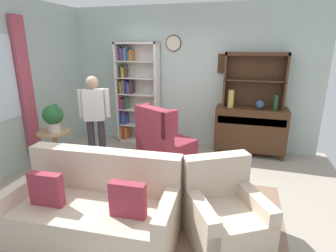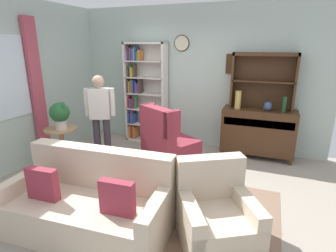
# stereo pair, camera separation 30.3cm
# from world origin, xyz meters

# --- Properties ---
(ground_plane) EXTENTS (5.40, 4.60, 0.02)m
(ground_plane) POSITION_xyz_m (0.00, 0.00, -0.01)
(ground_plane) COLOR #9E9384
(wall_back) EXTENTS (5.00, 0.09, 2.80)m
(wall_back) POSITION_xyz_m (0.00, 2.13, 1.40)
(wall_back) COLOR #ADC1B7
(wall_back) RESTS_ON ground_plane
(wall_left) EXTENTS (0.16, 4.20, 2.80)m
(wall_left) POSITION_xyz_m (-2.52, -0.03, 1.40)
(wall_left) COLOR #ADC1B7
(wall_left) RESTS_ON ground_plane
(area_rug) EXTENTS (2.95, 1.81, 0.01)m
(area_rug) POSITION_xyz_m (0.20, -0.30, 0.00)
(area_rug) COLOR #846651
(area_rug) RESTS_ON ground_plane
(bookshelf) EXTENTS (0.90, 0.30, 2.10)m
(bookshelf) POSITION_xyz_m (-1.15, 1.94, 1.07)
(bookshelf) COLOR silver
(bookshelf) RESTS_ON ground_plane
(sideboard) EXTENTS (1.30, 0.45, 0.92)m
(sideboard) POSITION_xyz_m (1.25, 1.86, 0.51)
(sideboard) COLOR #422816
(sideboard) RESTS_ON ground_plane
(sideboard_hutch) EXTENTS (1.10, 0.26, 1.00)m
(sideboard_hutch) POSITION_xyz_m (1.25, 1.97, 1.56)
(sideboard_hutch) COLOR #422816
(sideboard_hutch) RESTS_ON sideboard
(vase_tall) EXTENTS (0.11, 0.11, 0.33)m
(vase_tall) POSITION_xyz_m (0.86, 1.78, 1.08)
(vase_tall) COLOR tan
(vase_tall) RESTS_ON sideboard
(vase_round) EXTENTS (0.15, 0.15, 0.17)m
(vase_round) POSITION_xyz_m (1.38, 1.79, 1.01)
(vase_round) COLOR #33476B
(vase_round) RESTS_ON sideboard
(bottle_wine) EXTENTS (0.07, 0.07, 0.28)m
(bottle_wine) POSITION_xyz_m (1.64, 1.77, 1.06)
(bottle_wine) COLOR #194223
(bottle_wine) RESTS_ON sideboard
(couch_floral) EXTENTS (1.85, 0.96, 0.90)m
(couch_floral) POSITION_xyz_m (-0.37, -1.03, 0.31)
(couch_floral) COLOR beige
(couch_floral) RESTS_ON ground_plane
(armchair_floral) EXTENTS (1.04, 1.05, 0.88)m
(armchair_floral) POSITION_xyz_m (0.99, -0.71, 0.29)
(armchair_floral) COLOR beige
(armchair_floral) RESTS_ON ground_plane
(wingback_chair) EXTENTS (1.08, 1.08, 1.05)m
(wingback_chair) POSITION_xyz_m (-0.22, 0.98, 0.38)
(wingback_chair) COLOR maroon
(wingback_chair) RESTS_ON ground_plane
(plant_stand) EXTENTS (0.52, 0.52, 0.71)m
(plant_stand) POSITION_xyz_m (-1.80, 0.16, 0.44)
(plant_stand) COLOR #A87F56
(plant_stand) RESTS_ON ground_plane
(potted_plant_large) EXTENTS (0.32, 0.32, 0.44)m
(potted_plant_large) POSITION_xyz_m (-1.76, 0.14, 0.97)
(potted_plant_large) COLOR beige
(potted_plant_large) RESTS_ON plant_stand
(person_reading) EXTENTS (0.51, 0.32, 1.56)m
(person_reading) POSITION_xyz_m (-1.31, 0.61, 0.91)
(person_reading) COLOR #38333D
(person_reading) RESTS_ON ground_plane
(coffee_table) EXTENTS (0.80, 0.50, 0.42)m
(coffee_table) POSITION_xyz_m (-0.13, -0.04, 0.35)
(coffee_table) COLOR #422816
(coffee_table) RESTS_ON ground_plane
(book_stack) EXTENTS (0.21, 0.16, 0.09)m
(book_stack) POSITION_xyz_m (-0.22, -0.14, 0.47)
(book_stack) COLOR #B22D33
(book_stack) RESTS_ON coffee_table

